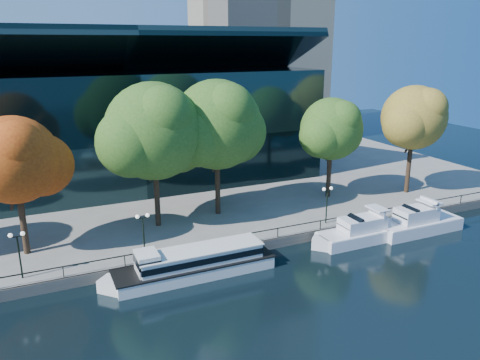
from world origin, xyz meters
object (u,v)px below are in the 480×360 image
cruiser_far (415,223)px  tree_4 (333,130)px  tour_boat (191,263)px  tree_3 (219,127)px  lamp_0 (18,245)px  tree_1 (17,162)px  tree_5 (415,119)px  lamp_1 (143,225)px  cruiser_near (362,231)px  lamp_2 (327,197)px  tree_2 (156,133)px

cruiser_far → tree_4: 14.57m
tour_boat → tree_3: 16.21m
cruiser_far → lamp_0: 38.49m
tree_1 → tree_4: size_ratio=1.03×
tour_boat → tree_5: size_ratio=1.13×
tree_4 → lamp_0: size_ratio=3.05×
lamp_0 → lamp_1: size_ratio=1.00×
tree_5 → cruiser_near: bearing=-148.9°
tree_3 → lamp_2: size_ratio=3.70×
tree_1 → cruiser_far: bearing=-13.7°
tree_2 → tree_4: bearing=2.1°
tree_3 → lamp_1: tree_3 is taller
cruiser_near → tree_3: size_ratio=0.78×
cruiser_near → tree_1: tree_1 is taller
tree_5 → lamp_1: 36.23m
tree_3 → tree_2: bearing=-174.2°
cruiser_far → tour_boat: bearing=178.5°
cruiser_far → cruiser_near: bearing=174.9°
tour_boat → lamp_0: size_ratio=3.82×
lamp_0 → tree_2: bearing=26.6°
tree_4 → tree_3: bearing=-179.7°
lamp_2 → tree_5: bearing=16.7°
tree_4 → lamp_1: (-25.10, -7.49, -5.39)m
tree_1 → tree_4: tree_1 is taller
lamp_1 → lamp_2: 19.52m
tree_5 → lamp_2: tree_5 is taller
cruiser_near → tree_1: size_ratio=0.92×
tour_boat → cruiser_far: cruiser_far is taller
tour_boat → lamp_1: size_ratio=3.82×
cruiser_far → tree_4: size_ratio=0.90×
tree_1 → tree_3: bearing=7.1°
tree_1 → tree_5: 44.88m
tree_2 → lamp_2: size_ratio=3.71×
tour_boat → tree_3: size_ratio=1.03×
tree_1 → tree_3: size_ratio=0.85×
tour_boat → cruiser_far: size_ratio=1.39×
tree_1 → lamp_2: size_ratio=3.13×
tree_5 → lamp_0: 46.14m
tree_3 → tree_4: size_ratio=1.21×
tree_1 → lamp_1: tree_1 is taller
cruiser_far → tree_3: bearing=146.9°
tour_boat → lamp_2: 16.89m
cruiser_far → tree_2: tree_2 is taller
lamp_2 → cruiser_far: bearing=-26.1°
cruiser_near → tree_4: (3.59, 11.08, 8.32)m
cruiser_far → lamp_0: bearing=173.8°
tour_boat → lamp_0: bearing=165.2°
tree_1 → tree_3: (19.84, 2.46, 1.26)m
tree_5 → tree_2: bearing=176.5°
tree_3 → tour_boat: bearing=-122.9°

